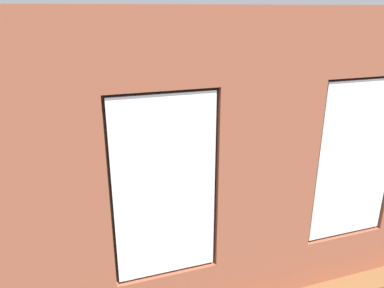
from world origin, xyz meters
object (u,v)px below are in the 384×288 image
at_px(potted_plant_mid_room_small, 197,164).
at_px(potted_plant_corner_near_left, 269,116).
at_px(papasan_chair, 141,147).
at_px(potted_plant_by_left_couch, 260,144).
at_px(coffee_table, 178,179).
at_px(candle_jar, 156,179).
at_px(remote_silver, 167,174).
at_px(remote_black, 197,169).
at_px(media_console, 8,205).
at_px(potted_plant_beside_window_right, 85,253).
at_px(potted_plant_foreground_right, 33,140).
at_px(cup_ceramic, 186,175).
at_px(tv_flatscreen, 2,170).
at_px(potted_plant_between_couches, 324,204).
at_px(couch_by_window, 239,239).
at_px(potted_plant_near_tv, 39,212).
at_px(couch_left, 312,161).
at_px(table_plant_small, 178,170).

relative_size(potted_plant_mid_room_small, potted_plant_corner_near_left, 0.40).
height_order(papasan_chair, potted_plant_by_left_couch, papasan_chair).
xyz_separation_m(coffee_table, candle_jar, (0.42, 0.11, 0.10)).
height_order(candle_jar, papasan_chair, papasan_chair).
bearing_deg(potted_plant_mid_room_small, remote_silver, 40.57).
bearing_deg(remote_black, media_console, 98.98).
bearing_deg(potted_plant_beside_window_right, media_console, -63.32).
bearing_deg(potted_plant_foreground_right, cup_ceramic, 139.39).
xyz_separation_m(remote_silver, potted_plant_by_left_couch, (-2.56, -1.39, -0.22)).
xyz_separation_m(coffee_table, remote_silver, (0.17, -0.09, 0.07)).
xyz_separation_m(tv_flatscreen, potted_plant_between_couches, (-4.32, 1.97, -0.30)).
xyz_separation_m(couch_by_window, potted_plant_between_couches, (-1.33, -0.06, 0.25)).
distance_m(potted_plant_between_couches, potted_plant_mid_room_small, 2.80).
bearing_deg(potted_plant_corner_near_left, potted_plant_mid_room_small, 29.86).
bearing_deg(remote_silver, potted_plant_beside_window_right, -43.91).
relative_size(coffee_table, potted_plant_beside_window_right, 1.24).
bearing_deg(potted_plant_corner_near_left, potted_plant_by_left_couch, 48.46).
height_order(potted_plant_beside_window_right, potted_plant_by_left_couch, potted_plant_beside_window_right).
height_order(cup_ceramic, remote_silver, cup_ceramic).
xyz_separation_m(coffee_table, potted_plant_corner_near_left, (-2.94, -2.10, 0.30)).
bearing_deg(candle_jar, couch_by_window, 111.10).
relative_size(potted_plant_near_tv, potted_plant_corner_near_left, 1.29).
bearing_deg(papasan_chair, remote_black, 115.06).
relative_size(cup_ceramic, potted_plant_between_couches, 0.08).
relative_size(papasan_chair, potted_plant_beside_window_right, 0.96).
relative_size(couch_left, potted_plant_corner_near_left, 1.81).
bearing_deg(remote_silver, table_plant_small, 54.13).
height_order(coffee_table, potted_plant_between_couches, potted_plant_between_couches).
bearing_deg(papasan_chair, couch_left, 153.44).
height_order(table_plant_small, potted_plant_beside_window_right, potted_plant_beside_window_right).
height_order(coffee_table, potted_plant_mid_room_small, coffee_table).
distance_m(papasan_chair, potted_plant_foreground_right, 2.16).
bearing_deg(cup_ceramic, media_console, -4.95).
distance_m(cup_ceramic, potted_plant_foreground_right, 3.34).
height_order(remote_silver, papasan_chair, papasan_chair).
bearing_deg(candle_jar, potted_plant_foreground_right, -47.22).
relative_size(candle_jar, tv_flatscreen, 0.10).
xyz_separation_m(couch_left, remote_silver, (2.96, -0.01, 0.13)).
height_order(couch_left, potted_plant_mid_room_small, couch_left).
bearing_deg(potted_plant_corner_near_left, tv_flatscreen, 19.13).
height_order(potted_plant_by_left_couch, potted_plant_near_tv, potted_plant_near_tv).
relative_size(potted_plant_mid_room_small, potted_plant_by_left_couch, 1.20).
relative_size(coffee_table, remote_black, 8.19).
bearing_deg(potted_plant_between_couches, coffee_table, -48.93).
bearing_deg(potted_plant_foreground_right, papasan_chair, 168.62).
bearing_deg(potted_plant_by_left_couch, cup_ceramic, 34.86).
xyz_separation_m(candle_jar, potted_plant_by_left_couch, (-2.81, -1.59, -0.26)).
bearing_deg(remote_silver, couch_left, 81.71).
height_order(potted_plant_by_left_couch, potted_plant_corner_near_left, potted_plant_corner_near_left).
relative_size(couch_by_window, media_console, 1.38).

